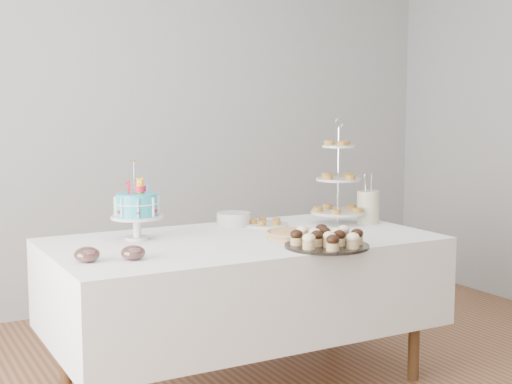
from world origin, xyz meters
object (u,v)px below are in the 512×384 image
pie (293,234)px  jam_bowl_a (133,253)px  table (243,282)px  plate_stack (233,219)px  pastry_plate (266,223)px  jam_bowl_b (87,255)px  cupcake_tray (327,238)px  utensil_pitcher (368,206)px  birthday_cake (137,218)px  tiered_stand (338,180)px

pie → jam_bowl_a: jam_bowl_a is taller
table → pie: bearing=-35.0°
jam_bowl_a → table: bearing=18.9°
plate_stack → jam_bowl_a: plate_stack is taller
plate_stack → pastry_plate: 0.18m
plate_stack → jam_bowl_b: (-0.97, -0.53, -0.01)m
cupcake_tray → utensil_pitcher: utensil_pitcher is taller
table → birthday_cake: 0.62m
tiered_stand → pastry_plate: size_ratio=2.42×
jam_bowl_a → jam_bowl_b: jam_bowl_b is taller
tiered_stand → pastry_plate: tiered_stand is taller
table → pastry_plate: 0.46m
table → tiered_stand: size_ratio=3.22×
tiered_stand → jam_bowl_a: tiered_stand is taller
tiered_stand → plate_stack: tiered_stand is taller
tiered_stand → jam_bowl_a: bearing=-165.0°
plate_stack → jam_bowl_b: bearing=-151.5°
cupcake_tray → plate_stack: size_ratio=2.12×
jam_bowl_b → utensil_pitcher: utensil_pitcher is taller
utensil_pitcher → cupcake_tray: bearing=-165.0°
pie → plate_stack: size_ratio=1.45×
table → tiered_stand: bearing=11.1°
cupcake_tray → utensil_pitcher: (0.60, 0.46, 0.06)m
birthday_cake → utensil_pitcher: birthday_cake is taller
pie → jam_bowl_a: 0.86m
pastry_plate → birthday_cake: bearing=-175.9°
birthday_cake → cupcake_tray: size_ratio=0.99×
table → pie: (0.21, -0.15, 0.25)m
birthday_cake → jam_bowl_a: bearing=-95.2°
table → cupcake_tray: (0.24, -0.40, 0.27)m
cupcake_tray → pie: cupcake_tray is taller
table → cupcake_tray: bearing=-59.1°
pie → birthday_cake: bearing=152.4°
cupcake_tray → tiered_stand: tiered_stand is taller
jam_bowl_b → utensil_pitcher: (1.68, 0.24, 0.07)m
cupcake_tray → tiered_stand: (0.44, 0.53, 0.20)m
plate_stack → pastry_plate: (0.16, -0.09, -0.02)m
utensil_pitcher → pie: bearing=175.7°
tiered_stand → plate_stack: bearing=158.1°
cupcake_tray → pie: size_ratio=1.46×
birthday_cake → tiered_stand: 1.17m
pastry_plate → jam_bowl_a: bearing=-152.4°
tiered_stand → pastry_plate: bearing=161.0°
pie → utensil_pitcher: (0.63, 0.21, 0.08)m
table → jam_bowl_b: bearing=-168.5°
birthday_cake → jam_bowl_b: size_ratio=3.57×
pie → jam_bowl_a: (-0.86, -0.08, 0.01)m
cupcake_tray → tiered_stand: 0.72m
utensil_pitcher → jam_bowl_b: bearing=165.3°
plate_stack → table: bearing=-110.1°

